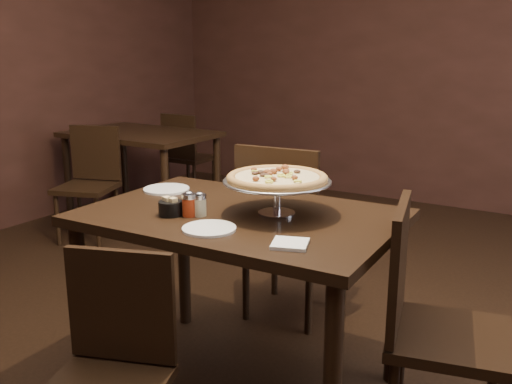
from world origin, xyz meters
The scene contains 16 objects.
room centered at (0.06, 0.03, 1.40)m, with size 6.04×7.04×2.84m.
dining_table centered at (-0.03, -0.08, 0.71)m, with size 1.33×0.91×0.82m.
background_table centered at (-2.20, 1.67, 0.68)m, with size 1.25×0.83×0.78m.
pizza_stand centered at (0.12, -0.02, 0.97)m, with size 0.46×0.46×0.19m.
parmesan_shaker centered at (-0.15, -0.21, 0.87)m, with size 0.06×0.06×0.10m.
pepper_flake_shaker centered at (-0.18, -0.23, 0.87)m, with size 0.06×0.06×0.11m.
packet_caddy centered at (-0.25, -0.26, 0.85)m, with size 0.10×0.10×0.08m.
napkin_stack centered at (0.35, -0.34, 0.82)m, with size 0.12×0.12×0.01m, color white.
plate_left centered at (-0.55, 0.06, 0.82)m, with size 0.23×0.23×0.01m, color white.
plate_near centered at (0.00, -0.34, 0.82)m, with size 0.21×0.21×0.01m, color white.
serving_spatula centered at (0.19, -0.06, 0.96)m, with size 0.14×0.14×0.02m.
chair_far centered at (-0.17, 0.60, 0.55)m, with size 0.50×0.50×1.00m.
chair_near centered at (-0.07, -0.83, 0.46)m, with size 0.50×0.50×0.83m.
chair_side centered at (0.79, -0.05, 0.52)m, with size 0.53×0.53×0.95m.
bg_chair_far centered at (-2.25, 2.37, 0.48)m, with size 0.41×0.41×0.87m.
bg_chair_near centered at (-2.18, 1.05, 0.49)m, with size 0.53×0.53×0.89m.
Camera 1 is at (1.24, -2.03, 1.50)m, focal length 40.00 mm.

